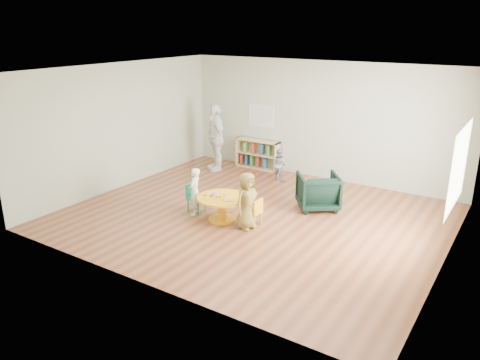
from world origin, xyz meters
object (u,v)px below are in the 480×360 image
Objects in this scene: toddler at (279,164)px; adult_caretaker at (216,137)px; activity_table at (222,204)px; kid_chair_left at (195,196)px; bookshelf at (258,154)px; child_left at (195,191)px; kid_chair_right at (254,211)px; child_right at (247,201)px; armchair at (318,191)px.

adult_caretaker is at bearing 14.93° from toddler.
kid_chair_left is (-0.73, 0.09, -0.02)m from activity_table.
child_left reaches higher than bookshelf.
kid_chair_left is 1.08× the size of kid_chair_right.
adult_caretaker is (-2.01, 2.60, 0.53)m from activity_table.
toddler reaches higher than activity_table.
child_left is 1.22m from child_right.
bookshelf is 1.27× the size of child_left.
child_left is (-1.28, -0.14, 0.18)m from kid_chair_right.
child_right reaches higher than activity_table.
kid_chair_left is at bearing 89.99° from toddler.
toddler reaches higher than armchair.
kid_chair_left is at bearing 172.79° from activity_table.
armchair is 0.85× the size of child_left.
child_right is (-0.07, -0.15, 0.25)m from kid_chair_right.
adult_caretaker is at bearing -137.82° from bookshelf.
bookshelf reaches higher than kid_chair_left.
kid_chair_left reaches higher than kid_chair_right.
child_right is 1.37× the size of toddler.
bookshelf is (-1.86, 3.23, 0.08)m from kid_chair_right.
kid_chair_right is 0.67× the size of armchair.
armchair is 0.75× the size of child_right.
bookshelf is 3.83m from child_right.
child_right is at bearing 117.14° from toddler.
armchair is 3.49m from adult_caretaker.
armchair is at bearing 122.26° from kid_chair_left.
adult_caretaker is at bearing -167.18° from child_left.
child_right reaches higher than kid_chair_left.
child_left is (-0.62, -0.04, 0.14)m from activity_table.
kid_chair_left is 0.72× the size of armchair.
kid_chair_left is 3.28m from bookshelf.
armchair reaches higher than kid_chair_right.
child_right is 0.63× the size of adult_caretaker.
kid_chair_right is at bearing -12.70° from child_right.
kid_chair_left is 0.54× the size of child_right.
child_left is 0.55× the size of adult_caretaker.
child_right is at bearing 74.51° from child_left.
adult_caretaker is at bearing 127.67° from activity_table.
activity_table is at bearing 13.14° from armchair.
child_right is (1.32, -0.14, 0.22)m from kid_chair_left.
kid_chair_right is 3.73m from bookshelf.
toddler is at bearing 27.97° from child_right.
armchair is 1.76m from child_right.
child_left is at bearing 2.60° from armchair.
kid_chair_right is at bearing -60.14° from bookshelf.
bookshelf is 1.12× the size of child_right.
kid_chair_right is 3.70m from adult_caretaker.
toddler is at bearing 157.30° from child_left.
armchair is 1.03× the size of toddler.
kid_chair_left is at bearing 95.23° from child_right.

